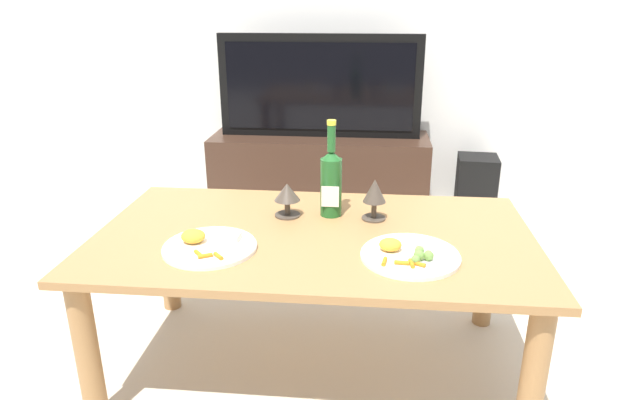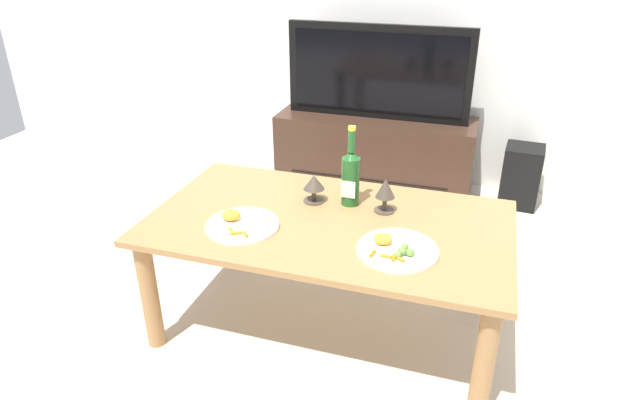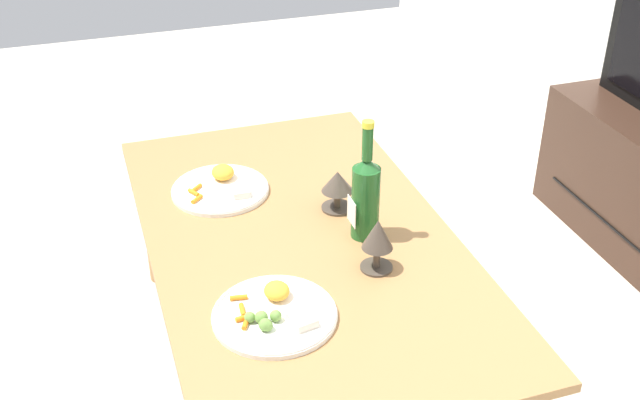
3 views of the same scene
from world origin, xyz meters
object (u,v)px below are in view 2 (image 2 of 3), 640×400
Objects in this scene: tv_screen at (378,72)px; dinner_plate_left at (242,224)px; goblet_left at (314,184)px; tv_stand at (374,154)px; dining_table at (329,237)px; dinner_plate_right at (397,249)px; wine_bottle at (351,175)px; goblet_right at (385,190)px; floor_speaker at (521,176)px.

tv_screen is 1.60m from dinner_plate_left.
dinner_plate_left is at bearing -123.99° from goblet_left.
dining_table is at bearing -85.24° from tv_stand.
dinner_plate_left is at bearing -96.69° from tv_screen.
tv_stand is 1.65m from dinner_plate_right.
tv_screen reaches higher than wine_bottle.
tv_screen is (-0.00, -0.00, 0.52)m from tv_stand.
goblet_right reaches higher than goblet_left.
dinner_plate_right is (0.40, -0.29, -0.07)m from goblet_left.
tv_screen is (-0.12, 1.42, 0.33)m from dining_table.
goblet_left is 0.50m from dinner_plate_right.
dining_table is 3.73× the size of floor_speaker.
tv_screen is 1.32m from goblet_right.
tv_stand is at bearing 103.57° from goblet_right.
goblet_left is (0.01, -1.28, -0.18)m from tv_screen.
dining_table reaches higher than tv_stand.
goblet_right is 0.50× the size of dinner_plate_left.
tv_screen is at bearing 94.77° from dining_table.
wine_bottle is 2.83× the size of goblet_left.
dining_table is 11.84× the size of goblet_left.
tv_screen is 2.98× the size of floor_speaker.
dinner_plate_left is at bearing -153.41° from dining_table.
floor_speaker is 1.50m from goblet_right.
goblet_right reaches higher than dinner_plate_right.
goblet_right is at bearing -76.43° from tv_stand.
floor_speaker is at bearing 55.91° from goblet_left.
tv_stand is at bearing 97.27° from wine_bottle.
dinner_plate_left is (-0.18, -1.57, 0.28)m from tv_stand.
dining_table is at bearing 26.59° from dinner_plate_left.
goblet_left is 0.83× the size of goblet_right.
tv_screen is 3.87× the size of dinner_plate_right.
dinner_plate_left is at bearing -149.59° from goblet_right.
floor_speaker is at bearing 73.15° from dinner_plate_right.
dining_table is 4.84× the size of dinner_plate_right.
goblet_right is (0.15, -0.02, -0.03)m from wine_bottle.
wine_bottle is at bearing 170.59° from goblet_right.
dinner_plate_left is at bearing -137.61° from wine_bottle.
floor_speaker is 1.55m from wine_bottle.
dinner_plate_right is at bearing -27.39° from dining_table.
tv_stand is 3.28× the size of floor_speaker.
dinner_plate_right is (0.30, -0.15, 0.09)m from dining_table.
dinner_plate_right is (0.41, -1.57, -0.24)m from tv_screen.
tv_stand is 8.66× the size of goblet_right.
floor_speaker is at bearing 2.25° from tv_stand.
tv_stand is 1.32m from wine_bottle.
floor_speaker is 1.30× the size of dinner_plate_right.
goblet_right reaches higher than floor_speaker.
goblet_right is at bearing 109.91° from dinner_plate_right.
tv_screen is at bearing 83.31° from dinner_plate_left.
tv_stand is at bearing 90.00° from tv_screen.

